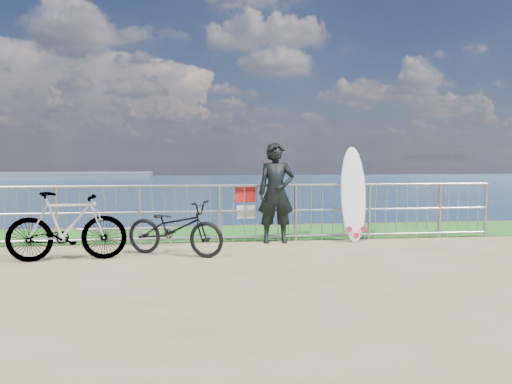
{
  "coord_description": "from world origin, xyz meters",
  "views": [
    {
      "loc": [
        -1.01,
        -7.95,
        1.65
      ],
      "look_at": [
        0.16,
        1.2,
        1.0
      ],
      "focal_mm": 35.0,
      "sensor_mm": 36.0,
      "label": 1
    }
  ],
  "objects": [
    {
      "name": "grass_strip",
      "position": [
        0.0,
        2.7,
        0.01
      ],
      "size": [
        120.0,
        120.0,
        0.0
      ],
      "primitive_type": "plane",
      "color": "#1F661C",
      "rests_on": "ground"
    },
    {
      "name": "bicycle_near",
      "position": [
        -1.3,
        0.42,
        0.46
      ],
      "size": [
        1.85,
        1.33,
        0.92
      ],
      "primitive_type": "imported",
      "rotation": [
        0.0,
        0.0,
        1.11
      ],
      "color": "black",
      "rests_on": "ground"
    },
    {
      "name": "seascape",
      "position": [
        -43.75,
        147.49,
        -4.03
      ],
      "size": [
        260.0,
        260.0,
        5.0
      ],
      "color": "brown",
      "rests_on": "ground"
    },
    {
      "name": "bike_rack",
      "position": [
        -2.2,
        1.28,
        0.3
      ],
      "size": [
        1.76,
        0.05,
        0.37
      ],
      "color": "#92959A",
      "rests_on": "ground"
    },
    {
      "name": "railing",
      "position": [
        0.02,
        1.6,
        0.58
      ],
      "size": [
        10.06,
        0.1,
        1.13
      ],
      "color": "#92959A",
      "rests_on": "ground"
    },
    {
      "name": "surfer",
      "position": [
        0.59,
        1.45,
        0.96
      ],
      "size": [
        0.72,
        0.48,
        1.92
      ],
      "primitive_type": "imported",
      "rotation": [
        0.0,
        0.0,
        -0.04
      ],
      "color": "black",
      "rests_on": "ground"
    },
    {
      "name": "bicycle_far",
      "position": [
        -2.99,
        0.21,
        0.55
      ],
      "size": [
        1.87,
        0.67,
        1.1
      ],
      "primitive_type": "imported",
      "rotation": [
        0.0,
        0.0,
        1.66
      ],
      "color": "black",
      "rests_on": "ground"
    },
    {
      "name": "surfboard",
      "position": [
        2.12,
        1.44,
        0.86
      ],
      "size": [
        0.52,
        0.47,
        1.87
      ],
      "color": "white",
      "rests_on": "ground"
    }
  ]
}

